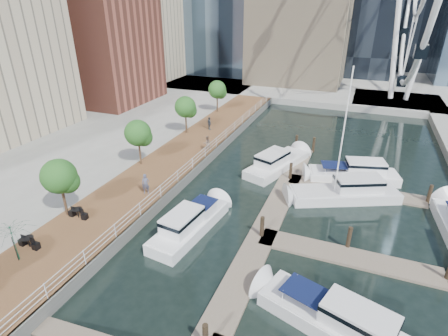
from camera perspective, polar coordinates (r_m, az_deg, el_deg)
name	(u,v)px	position (r m, az deg, el deg)	size (l,w,h in m)	color
ground	(173,304)	(21.87, -8.33, -21.15)	(520.00, 520.00, 0.00)	black
boardwalk	(167,168)	(36.01, -9.24, -0.01)	(6.00, 60.00, 1.00)	brown
seawall	(194,173)	(34.68, -4.95, -0.80)	(0.25, 60.00, 1.00)	#595954
land_far	(339,58)	(115.99, 18.20, 16.73)	(200.00, 114.00, 1.00)	gray
pier	(397,102)	(66.72, 26.40, 9.62)	(14.00, 12.00, 1.00)	gray
railing	(192,163)	(34.28, -5.17, 0.77)	(0.10, 60.00, 1.05)	white
floating_docks	(334,232)	(27.35, 17.57, -9.93)	(16.00, 34.00, 2.60)	#6D6051
midrise_condos	(48,21)	(57.54, -26.77, 20.64)	(19.00, 67.00, 28.00)	#BCAD8E
street_trees	(138,133)	(35.06, -13.90, 5.56)	(2.60, 42.60, 4.60)	#3F2B1C
cafe_tables	(6,263)	(25.87, -32.00, -12.96)	(2.50, 13.70, 0.74)	black
yacht_foreground	(335,330)	(21.36, 17.71, -23.89)	(2.49, 9.29, 2.15)	silver
pedestrian_near	(146,184)	(30.25, -12.67, -2.56)	(0.66, 0.43, 1.80)	#47495F
pedestrian_mid	(207,143)	(38.34, -2.81, 4.10)	(0.81, 0.63, 1.67)	#7F6657
pedestrian_far	(209,123)	(44.76, -2.41, 7.27)	(0.97, 0.40, 1.65)	#383E46
moored_yachts	(342,211)	(31.00, 18.72, -6.69)	(23.62, 30.96, 11.50)	silver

